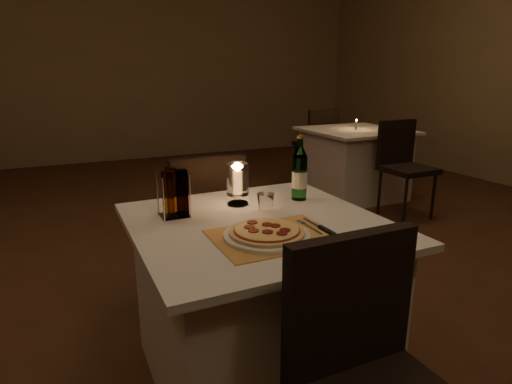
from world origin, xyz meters
name	(u,v)px	position (x,y,z in m)	size (l,w,h in m)	color
floor	(260,321)	(0.00, 0.00, -0.01)	(8.00, 10.00, 0.02)	#482817
wall_back	(115,61)	(0.00, 5.01, 1.50)	(8.00, 0.02, 3.00)	#88734F
main_table	(258,301)	(-0.21, -0.40, 0.37)	(1.00, 1.00, 0.74)	silver
chair_near	(369,365)	(-0.21, -1.12, 0.55)	(0.42, 0.42, 0.90)	black
chair_far	(204,215)	(-0.21, 0.31, 0.55)	(0.42, 0.42, 0.90)	black
placemat	(274,236)	(-0.23, -0.58, 0.74)	(0.45, 0.34, 0.00)	#C78D45
plate	(267,235)	(-0.26, -0.58, 0.75)	(0.32, 0.32, 0.01)	white
pizza	(267,231)	(-0.26, -0.58, 0.77)	(0.28, 0.28, 0.02)	#D8B77F
fork	(307,226)	(-0.06, -0.55, 0.75)	(0.02, 0.18, 0.00)	silver
knife	(323,229)	(-0.03, -0.61, 0.75)	(0.02, 0.22, 0.01)	black
tumbler	(266,202)	(-0.11, -0.29, 0.78)	(0.08, 0.08, 0.08)	white
water_bottle	(300,174)	(0.11, -0.20, 0.86)	(0.07, 0.07, 0.31)	#56A05D
hurricane_candle	(238,181)	(-0.19, -0.16, 0.85)	(0.10, 0.10, 0.20)	white
cruet_caddy	(174,195)	(-0.50, -0.21, 0.84)	(0.12, 0.12, 0.21)	white
neighbor_table_right	(354,163)	(2.01, 1.81, 0.37)	(1.00, 1.00, 0.74)	silver
neighbor_chair_ra	(402,158)	(2.01, 1.09, 0.55)	(0.42, 0.42, 0.90)	black
neighbor_chair_rb	(319,138)	(2.01, 2.52, 0.55)	(0.42, 0.42, 0.90)	black
neighbor_candle_right	(356,125)	(2.01, 1.81, 0.79)	(0.03, 0.03, 0.11)	white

